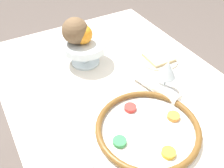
{
  "coord_description": "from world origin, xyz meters",
  "views": [
    {
      "loc": [
        -0.52,
        0.39,
        1.4
      ],
      "look_at": [
        0.1,
        0.04,
        0.79
      ],
      "focal_mm": 42.0,
      "sensor_mm": 36.0,
      "label": 1
    }
  ],
  "objects": [
    {
      "name": "seder_plate",
      "position": [
        -0.12,
        0.03,
        0.76
      ],
      "size": [
        0.33,
        0.33,
        0.03
      ],
      "color": "silver",
      "rests_on": "dining_table"
    },
    {
      "name": "dining_table",
      "position": [
        0.0,
        0.0,
        0.37
      ],
      "size": [
        1.31,
        0.81,
        0.75
      ],
      "color": "silver",
      "rests_on": "ground_plane"
    },
    {
      "name": "orange_fruit",
      "position": [
        0.31,
        0.05,
        0.89
      ],
      "size": [
        0.08,
        0.08,
        0.08
      ],
      "color": "orange",
      "rests_on": "fruit_stand"
    },
    {
      "name": "fruit_stand",
      "position": [
        0.31,
        0.04,
        0.82
      ],
      "size": [
        0.18,
        0.18,
        0.1
      ],
      "color": "silver",
      "rests_on": "dining_table"
    },
    {
      "name": "bread_plate",
      "position": [
        0.18,
        -0.24,
        0.75
      ],
      "size": [
        0.17,
        0.17,
        0.02
      ],
      "color": "beige",
      "rests_on": "dining_table"
    },
    {
      "name": "coconut",
      "position": [
        0.32,
        0.07,
        0.9
      ],
      "size": [
        0.1,
        0.1,
        0.1
      ],
      "color": "brown",
      "rests_on": "fruit_stand"
    },
    {
      "name": "wine_glass",
      "position": [
        0.01,
        -0.14,
        0.84
      ],
      "size": [
        0.07,
        0.07,
        0.13
      ],
      "color": "silver",
      "rests_on": "dining_table"
    },
    {
      "name": "spoon",
      "position": [
        0.04,
        -0.15,
        0.75
      ],
      "size": [
        0.15,
        0.05,
        0.01
      ],
      "color": "silver",
      "rests_on": "dining_table"
    },
    {
      "name": "napkin_roll",
      "position": [
        0.02,
        -0.11,
        0.77
      ],
      "size": [
        0.2,
        0.08,
        0.04
      ],
      "color": "white",
      "rests_on": "dining_table"
    },
    {
      "name": "cup_near",
      "position": [
        -0.16,
        0.26,
        0.79
      ],
      "size": [
        0.07,
        0.07,
        0.08
      ],
      "color": "silver",
      "rests_on": "dining_table"
    }
  ]
}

